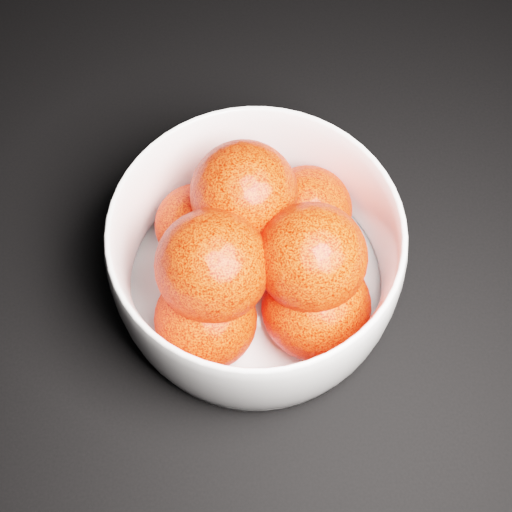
{
  "coord_description": "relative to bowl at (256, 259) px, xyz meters",
  "views": [
    {
      "loc": [
        -0.26,
        -0.3,
        0.5
      ],
      "look_at": [
        -0.25,
        -0.08,
        0.05
      ],
      "focal_mm": 50.0,
      "sensor_mm": 36.0,
      "label": 1
    }
  ],
  "objects": [
    {
      "name": "bowl",
      "position": [
        0.0,
        0.0,
        0.0
      ],
      "size": [
        0.2,
        0.2,
        0.1
      ],
      "rotation": [
        0.0,
        0.0,
        -0.29
      ],
      "color": "white",
      "rests_on": "ground"
    },
    {
      "name": "orange_pile",
      "position": [
        0.0,
        -0.01,
        0.01
      ],
      "size": [
        0.15,
        0.15,
        0.11
      ],
      "color": "#FF250C",
      "rests_on": "bowl"
    }
  ]
}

